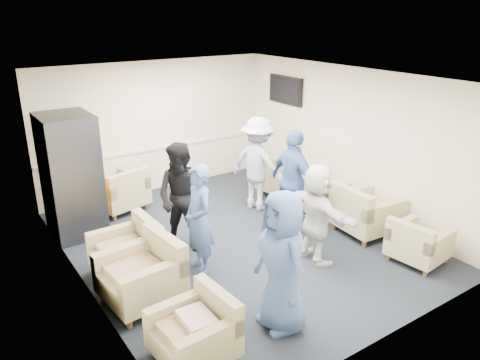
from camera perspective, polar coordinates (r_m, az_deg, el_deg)
floor at (r=7.90m, az=-0.34°, el=-7.44°), size 6.00×6.00×0.00m
ceiling at (r=7.06m, az=-0.39°, el=12.36°), size 6.00×6.00×0.00m
back_wall at (r=9.90m, az=-10.15°, el=6.39°), size 5.00×0.02×2.70m
front_wall at (r=5.33m, az=18.06°, el=-6.62°), size 5.00×0.02×2.70m
left_wall at (r=6.41m, az=-19.28°, el=-2.17°), size 0.02×6.00×2.70m
right_wall at (r=8.94m, az=13.10°, el=4.69°), size 0.02×6.00×2.70m
chair_rail at (r=10.00m, az=-9.95°, el=3.87°), size 4.98×0.04×0.06m
tv at (r=10.03m, az=5.57°, el=10.85°), size 0.10×1.00×0.58m
armchair_left_near at (r=5.42m, az=-5.19°, el=-18.03°), size 0.84×0.84×0.64m
armchair_left_mid at (r=6.38m, az=-11.52°, el=-11.36°), size 1.01×1.01×0.74m
armchair_left_far at (r=7.01m, az=-13.23°, el=-8.65°), size 0.88×0.88×0.69m
armchair_right_near at (r=7.64m, az=20.78°, el=-7.34°), size 0.84×0.84×0.61m
armchair_right_midnear at (r=8.27m, az=14.86°, el=-3.96°), size 1.00×1.00×0.74m
armchair_right_midfar at (r=8.99m, az=9.61°, el=-1.97°), size 0.88×0.88×0.62m
armchair_right_far at (r=9.66m, az=5.43°, el=0.21°), size 1.04×1.04×0.75m
armchair_corner at (r=9.20m, az=-14.38°, el=-1.51°), size 1.09×1.09×0.72m
vending_machine at (r=8.29m, az=-19.86°, el=0.51°), size 0.84×0.98×2.08m
backpack at (r=7.16m, az=-11.13°, el=-8.96°), size 0.26×0.20×0.43m
pillow at (r=5.31m, az=-5.30°, el=-16.66°), size 0.34×0.44×0.12m
person_front_left at (r=5.56m, az=5.16°, el=-9.91°), size 0.66×0.93×1.77m
person_mid_left at (r=6.71m, az=-5.04°, el=-4.94°), size 0.45×0.63×1.65m
person_back_left at (r=7.35m, az=-7.02°, el=-2.20°), size 1.05×1.09×1.76m
person_back_right at (r=8.83m, az=2.23°, el=1.95°), size 1.02×1.32×1.80m
person_mid_right at (r=7.94m, az=6.54°, el=-0.26°), size 0.45×1.06×1.81m
person_front_right at (r=7.11m, az=9.38°, el=-4.03°), size 0.61×1.48×1.56m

